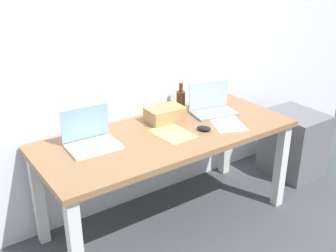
{
  "coord_description": "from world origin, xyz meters",
  "views": [
    {
      "loc": [
        -1.43,
        -2.05,
        1.87
      ],
      "look_at": [
        0.0,
        0.0,
        0.77
      ],
      "focal_mm": 43.42,
      "sensor_mm": 36.0,
      "label": 1
    }
  ],
  "objects_px": {
    "desk": "(168,145)",
    "computer_mouse": "(204,128)",
    "laptop_left": "(91,138)",
    "laptop_right": "(212,106)",
    "cardboard_box": "(165,114)",
    "filing_cabinet": "(293,143)",
    "beer_bottle": "(181,100)"
  },
  "relations": [
    {
      "from": "desk",
      "to": "computer_mouse",
      "type": "bearing_deg",
      "value": -27.05
    },
    {
      "from": "laptop_left",
      "to": "laptop_right",
      "type": "distance_m",
      "value": 0.99
    },
    {
      "from": "cardboard_box",
      "to": "filing_cabinet",
      "type": "xyz_separation_m",
      "value": [
        1.24,
        -0.21,
        -0.49
      ]
    },
    {
      "from": "beer_bottle",
      "to": "laptop_right",
      "type": "bearing_deg",
      "value": -47.89
    },
    {
      "from": "laptop_right",
      "to": "beer_bottle",
      "type": "relative_size",
      "value": 1.64
    },
    {
      "from": "filing_cabinet",
      "to": "computer_mouse",
      "type": "bearing_deg",
      "value": -175.81
    },
    {
      "from": "laptop_left",
      "to": "computer_mouse",
      "type": "distance_m",
      "value": 0.77
    },
    {
      "from": "computer_mouse",
      "to": "laptop_left",
      "type": "bearing_deg",
      "value": 129.48
    },
    {
      "from": "filing_cabinet",
      "to": "beer_bottle",
      "type": "bearing_deg",
      "value": 162.51
    },
    {
      "from": "desk",
      "to": "laptop_left",
      "type": "distance_m",
      "value": 0.54
    },
    {
      "from": "beer_bottle",
      "to": "computer_mouse",
      "type": "bearing_deg",
      "value": -103.89
    },
    {
      "from": "beer_bottle",
      "to": "computer_mouse",
      "type": "height_order",
      "value": "beer_bottle"
    },
    {
      "from": "laptop_left",
      "to": "desk",
      "type": "bearing_deg",
      "value": -12.79
    },
    {
      "from": "laptop_right",
      "to": "beer_bottle",
      "type": "distance_m",
      "value": 0.24
    },
    {
      "from": "computer_mouse",
      "to": "cardboard_box",
      "type": "xyz_separation_m",
      "value": [
        -0.12,
        0.29,
        0.03
      ]
    },
    {
      "from": "laptop_right",
      "to": "laptop_left",
      "type": "bearing_deg",
      "value": 179.6
    },
    {
      "from": "laptop_left",
      "to": "cardboard_box",
      "type": "height_order",
      "value": "laptop_left"
    },
    {
      "from": "cardboard_box",
      "to": "filing_cabinet",
      "type": "bearing_deg",
      "value": -9.77
    },
    {
      "from": "beer_bottle",
      "to": "filing_cabinet",
      "type": "bearing_deg",
      "value": -17.49
    },
    {
      "from": "laptop_left",
      "to": "beer_bottle",
      "type": "height_order",
      "value": "laptop_left"
    },
    {
      "from": "desk",
      "to": "laptop_right",
      "type": "relative_size",
      "value": 4.98
    },
    {
      "from": "laptop_right",
      "to": "cardboard_box",
      "type": "xyz_separation_m",
      "value": [
        -0.38,
        0.07,
        -0.0
      ]
    },
    {
      "from": "desk",
      "to": "beer_bottle",
      "type": "relative_size",
      "value": 8.18
    },
    {
      "from": "laptop_left",
      "to": "laptop_right",
      "type": "bearing_deg",
      "value": -0.4
    },
    {
      "from": "laptop_right",
      "to": "cardboard_box",
      "type": "distance_m",
      "value": 0.39
    },
    {
      "from": "beer_bottle",
      "to": "computer_mouse",
      "type": "relative_size",
      "value": 2.19
    },
    {
      "from": "filing_cabinet",
      "to": "laptop_right",
      "type": "bearing_deg",
      "value": 170.67
    },
    {
      "from": "desk",
      "to": "laptop_left",
      "type": "bearing_deg",
      "value": 167.21
    },
    {
      "from": "desk",
      "to": "laptop_left",
      "type": "height_order",
      "value": "laptop_left"
    },
    {
      "from": "desk",
      "to": "cardboard_box",
      "type": "bearing_deg",
      "value": 60.93
    },
    {
      "from": "beer_bottle",
      "to": "cardboard_box",
      "type": "height_order",
      "value": "beer_bottle"
    },
    {
      "from": "desk",
      "to": "computer_mouse",
      "type": "height_order",
      "value": "computer_mouse"
    }
  ]
}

